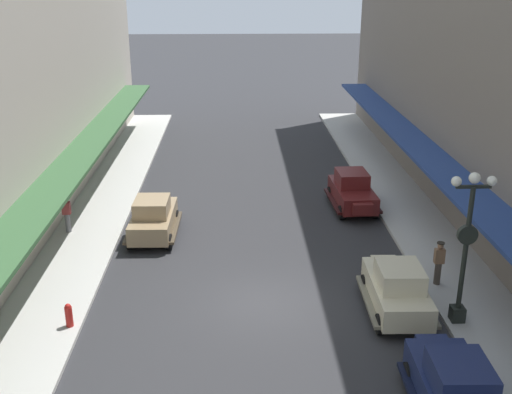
# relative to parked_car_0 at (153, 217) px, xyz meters

# --- Properties ---
(ground_plane) EXTENTS (200.00, 200.00, 0.00)m
(ground_plane) POSITION_rel_parked_car_0_xyz_m (4.51, -5.99, -0.94)
(ground_plane) COLOR #2D2D30
(sidewalk_left) EXTENTS (3.00, 60.00, 0.15)m
(sidewalk_left) POSITION_rel_parked_car_0_xyz_m (-2.99, -5.99, -0.87)
(sidewalk_left) COLOR #B7B5AD
(sidewalk_left) RESTS_ON ground
(sidewalk_right) EXTENTS (3.00, 60.00, 0.15)m
(sidewalk_right) POSITION_rel_parked_car_0_xyz_m (12.01, -5.99, -0.87)
(sidewalk_right) COLOR #B7B5AD
(sidewalk_right) RESTS_ON ground
(parked_car_0) EXTENTS (2.21, 4.28, 1.84)m
(parked_car_0) POSITION_rel_parked_car_0_xyz_m (0.00, 0.00, 0.00)
(parked_car_0) COLOR #997F5B
(parked_car_0) RESTS_ON ground
(parked_car_1) EXTENTS (2.22, 4.29, 1.84)m
(parked_car_1) POSITION_rel_parked_car_0_xyz_m (9.24, -12.11, 0.00)
(parked_car_1) COLOR #19234C
(parked_car_1) RESTS_ON ground
(parked_car_2) EXTENTS (2.22, 4.29, 1.84)m
(parked_car_2) POSITION_rel_parked_car_0_xyz_m (9.07, -6.75, 0.00)
(parked_car_2) COLOR beige
(parked_car_2) RESTS_ON ground
(parked_car_3) EXTENTS (2.29, 4.31, 1.84)m
(parked_car_3) POSITION_rel_parked_car_0_xyz_m (9.36, 3.14, 0.00)
(parked_car_3) COLOR #591919
(parked_car_3) RESTS_ON ground
(lamp_post_with_clock) EXTENTS (1.42, 0.44, 5.16)m
(lamp_post_with_clock) POSITION_rel_parked_car_0_xyz_m (10.91, -7.60, 2.04)
(lamp_post_with_clock) COLOR black
(lamp_post_with_clock) RESTS_ON sidewalk_right
(fire_hydrant) EXTENTS (0.24, 0.24, 0.82)m
(fire_hydrant) POSITION_rel_parked_car_0_xyz_m (-1.84, -7.51, -0.38)
(fire_hydrant) COLOR #B21E19
(fire_hydrant) RESTS_ON sidewalk_left
(pedestrian_0) EXTENTS (0.36, 0.28, 1.67)m
(pedestrian_0) POSITION_rel_parked_car_0_xyz_m (11.04, -5.05, 0.07)
(pedestrian_0) COLOR #4C4238
(pedestrian_0) RESTS_ON sidewalk_right
(pedestrian_1) EXTENTS (0.36, 0.28, 1.67)m
(pedestrian_1) POSITION_rel_parked_car_0_xyz_m (-3.82, 0.31, 0.07)
(pedestrian_1) COLOR slate
(pedestrian_1) RESTS_ON sidewalk_left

